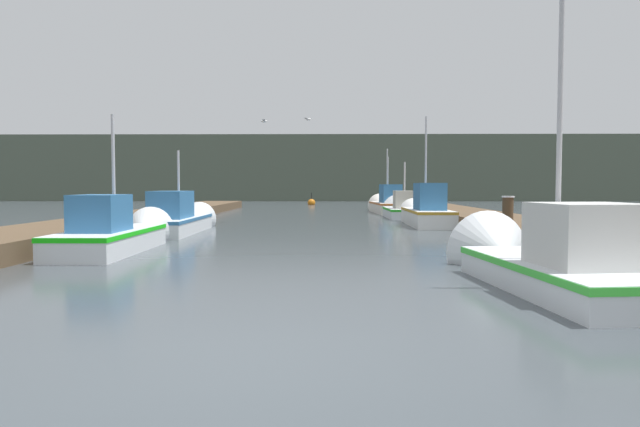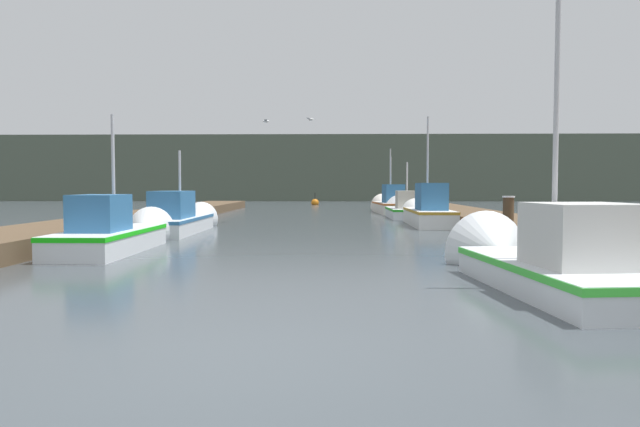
% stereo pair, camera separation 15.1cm
% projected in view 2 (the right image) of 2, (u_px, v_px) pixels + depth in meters
% --- Properties ---
extents(ground_plane, '(200.00, 200.00, 0.00)m').
position_uv_depth(ground_plane, '(235.00, 362.00, 5.10)').
color(ground_plane, '#3D4449').
extents(dock_left, '(2.71, 40.00, 0.47)m').
position_uv_depth(dock_left, '(126.00, 222.00, 21.22)').
color(dock_left, brown).
rests_on(dock_left, ground_plane).
extents(dock_right, '(2.71, 40.00, 0.47)m').
position_uv_depth(dock_right, '(495.00, 222.00, 20.91)').
color(dock_right, brown).
rests_on(dock_right, ground_plane).
extents(distant_shore_ridge, '(120.00, 16.00, 6.70)m').
position_uv_depth(distant_shore_ridge, '(325.00, 170.00, 64.83)').
color(distant_shore_ridge, '#4C5647').
rests_on(distant_shore_ridge, ground_plane).
extents(fishing_boat_0, '(2.27, 5.41, 5.07)m').
position_uv_depth(fishing_boat_0, '(539.00, 260.00, 9.20)').
color(fishing_boat_0, silver).
rests_on(fishing_boat_0, ground_plane).
extents(fishing_boat_1, '(1.52, 5.35, 3.70)m').
position_uv_depth(fishing_boat_1, '(120.00, 233.00, 14.10)').
color(fishing_boat_1, silver).
rests_on(fishing_boat_1, ground_plane).
extents(fishing_boat_2, '(1.48, 6.07, 3.15)m').
position_uv_depth(fishing_boat_2, '(182.00, 219.00, 19.52)').
color(fishing_boat_2, silver).
rests_on(fishing_boat_2, ground_plane).
extents(fishing_boat_3, '(1.51, 6.23, 4.67)m').
position_uv_depth(fishing_boat_3, '(426.00, 212.00, 23.07)').
color(fishing_boat_3, silver).
rests_on(fishing_boat_3, ground_plane).
extents(fishing_boat_4, '(1.81, 4.92, 3.32)m').
position_uv_depth(fishing_boat_4, '(406.00, 210.00, 28.29)').
color(fishing_boat_4, silver).
rests_on(fishing_boat_4, ground_plane).
extents(fishing_boat_5, '(1.90, 5.92, 3.67)m').
position_uv_depth(fishing_boat_5, '(390.00, 204.00, 33.00)').
color(fishing_boat_5, silver).
rests_on(fishing_boat_5, ground_plane).
extents(fishing_boat_6, '(1.91, 5.41, 4.39)m').
position_uv_depth(fishing_boat_6, '(389.00, 203.00, 37.48)').
color(fishing_boat_6, silver).
rests_on(fishing_boat_6, ground_plane).
extents(mooring_piling_0, '(0.27, 0.27, 1.17)m').
position_uv_depth(mooring_piling_0, '(611.00, 246.00, 9.26)').
color(mooring_piling_0, '#473523').
rests_on(mooring_piling_0, ground_plane).
extents(mooring_piling_1, '(0.36, 0.36, 1.03)m').
position_uv_depth(mooring_piling_1, '(397.00, 200.00, 40.28)').
color(mooring_piling_1, '#473523').
rests_on(mooring_piling_1, ground_plane).
extents(mooring_piling_3, '(0.34, 0.34, 1.29)m').
position_uv_depth(mooring_piling_3, '(508.00, 219.00, 15.75)').
color(mooring_piling_3, '#473523').
rests_on(mooring_piling_3, ground_plane).
extents(channel_buoy, '(0.63, 0.63, 1.13)m').
position_uv_depth(channel_buoy, '(315.00, 203.00, 46.35)').
color(channel_buoy, '#BF6513').
rests_on(channel_buoy, ground_plane).
extents(seagull_lead, '(0.44, 0.50, 0.12)m').
position_uv_depth(seagull_lead, '(311.00, 119.00, 28.06)').
color(seagull_lead, white).
extents(seagull_1, '(0.29, 0.55, 0.12)m').
position_uv_depth(seagull_1, '(266.00, 121.00, 24.19)').
color(seagull_1, white).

